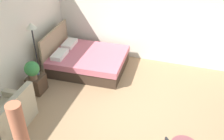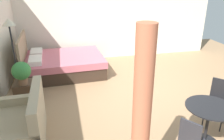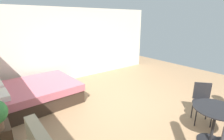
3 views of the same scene
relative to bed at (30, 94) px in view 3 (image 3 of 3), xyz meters
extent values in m
cube|color=#9E7A56|center=(-1.63, -1.91, -0.30)|extent=(8.60, 9.58, 0.02)
cube|color=silver|center=(1.17, -1.91, 0.97)|extent=(0.12, 6.58, 2.53)
cube|color=#38281E|center=(0.00, -0.08, -0.12)|extent=(1.75, 2.16, 0.34)
cube|color=#C66675|center=(0.00, -0.08, 0.14)|extent=(1.79, 2.20, 0.18)
cube|color=white|center=(-0.39, 0.66, 0.29)|extent=(0.61, 0.35, 0.12)
cylinder|color=black|center=(-3.53, -2.23, 0.05)|extent=(0.05, 0.05, 0.67)
cylinder|color=black|center=(-3.53, -2.23, 0.39)|extent=(0.76, 0.76, 0.02)
cylinder|color=black|center=(-3.11, -2.48, -0.06)|extent=(0.02, 0.02, 0.45)
cylinder|color=black|center=(-3.33, -2.68, -0.06)|extent=(0.02, 0.02, 0.45)
cylinder|color=black|center=(-2.91, -2.71, -0.06)|extent=(0.02, 0.02, 0.45)
cylinder|color=black|center=(-3.13, -2.90, -0.06)|extent=(0.02, 0.02, 0.45)
cylinder|color=black|center=(-3.12, -2.69, 0.17)|extent=(0.60, 0.60, 0.02)
cube|color=black|center=(-3.00, -2.83, 0.37)|extent=(0.28, 0.25, 0.38)
camera|label=1|loc=(-6.17, -2.80, 3.98)|focal=41.65mm
camera|label=2|loc=(-6.04, -0.10, 2.20)|focal=35.16mm
camera|label=3|loc=(-4.46, 0.74, 1.86)|focal=26.97mm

